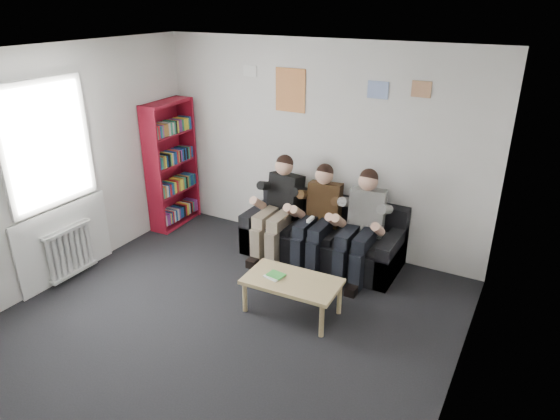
# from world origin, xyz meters

# --- Properties ---
(room_shell) EXTENTS (5.00, 5.00, 5.00)m
(room_shell) POSITION_xyz_m (0.00, 0.00, 1.35)
(room_shell) COLOR black
(room_shell) RESTS_ON ground
(sofa) EXTENTS (2.01, 0.82, 0.78)m
(sofa) POSITION_xyz_m (0.29, 2.12, 0.28)
(sofa) COLOR black
(sofa) RESTS_ON ground
(bookshelf) EXTENTS (0.27, 0.82, 1.83)m
(bookshelf) POSITION_xyz_m (-2.09, 2.04, 0.91)
(bookshelf) COLOR maroon
(bookshelf) RESTS_ON ground
(coffee_table) EXTENTS (1.01, 0.55, 0.40)m
(coffee_table) POSITION_xyz_m (0.51, 0.83, 0.35)
(coffee_table) COLOR #DAC27D
(coffee_table) RESTS_ON ground
(game_cases) EXTENTS (0.20, 0.16, 0.03)m
(game_cases) POSITION_xyz_m (0.32, 0.79, 0.42)
(game_cases) COLOR white
(game_cases) RESTS_ON coffee_table
(person_left) EXTENTS (0.42, 0.90, 1.32)m
(person_left) POSITION_xyz_m (-0.27, 1.93, 0.64)
(person_left) COLOR black
(person_left) RESTS_ON sofa
(person_middle) EXTENTS (0.41, 0.87, 1.29)m
(person_middle) POSITION_xyz_m (0.29, 1.93, 0.63)
(person_middle) COLOR #4B3519
(person_middle) RESTS_ON sofa
(person_right) EXTENTS (0.42, 0.90, 1.31)m
(person_right) POSITION_xyz_m (0.85, 1.93, 0.64)
(person_right) COLOR silver
(person_right) RESTS_ON sofa
(radiator) EXTENTS (0.10, 0.64, 0.60)m
(radiator) POSITION_xyz_m (-2.15, 0.20, 0.35)
(radiator) COLOR white
(radiator) RESTS_ON ground
(window) EXTENTS (0.05, 1.30, 2.36)m
(window) POSITION_xyz_m (-2.22, 0.20, 1.03)
(window) COLOR white
(window) RESTS_ON room_shell
(poster_large) EXTENTS (0.42, 0.01, 0.55)m
(poster_large) POSITION_xyz_m (-0.40, 2.49, 2.05)
(poster_large) COLOR gold
(poster_large) RESTS_ON room_shell
(poster_blue) EXTENTS (0.25, 0.01, 0.20)m
(poster_blue) POSITION_xyz_m (0.75, 2.49, 2.15)
(poster_blue) COLOR #477AF1
(poster_blue) RESTS_ON room_shell
(poster_pink) EXTENTS (0.22, 0.01, 0.18)m
(poster_pink) POSITION_xyz_m (1.25, 2.49, 2.20)
(poster_pink) COLOR #BF3B7D
(poster_pink) RESTS_ON room_shell
(poster_sign) EXTENTS (0.20, 0.01, 0.14)m
(poster_sign) POSITION_xyz_m (-1.00, 2.49, 2.25)
(poster_sign) COLOR white
(poster_sign) RESTS_ON room_shell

